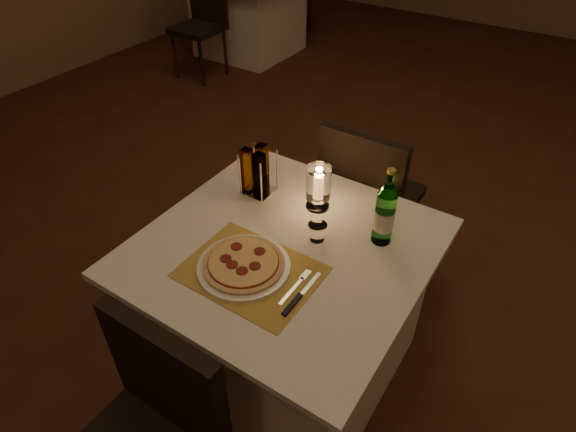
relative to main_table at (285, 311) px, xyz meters
The scene contains 15 objects.
floor 0.69m from the main_table, 62.93° to the left, with size 8.00×10.00×0.02m, color #482317.
main_table is the anchor object (origin of this frame).
chair_near 0.74m from the main_table, 90.00° to the right, with size 0.42×0.42×0.90m.
chair_far 0.74m from the main_table, 90.00° to the left, with size 0.42×0.42×0.90m.
placemat 0.41m from the main_table, 96.34° to the right, with size 0.45×0.34×0.00m, color #BA9640.
plate 0.42m from the main_table, 105.52° to the right, with size 0.32×0.32×0.01m, color white.
pizza 0.44m from the main_table, 105.58° to the right, with size 0.28×0.28×0.02m.
fork 0.43m from the main_table, 45.27° to the right, with size 0.02×0.18×0.00m.
knife 0.46m from the main_table, 49.01° to the right, with size 0.02×0.22×0.01m.
tumbler 0.42m from the main_table, 47.22° to the left, with size 0.07×0.07×0.07m, color white, non-canonical shape.
water_bottle 0.60m from the main_table, 37.21° to the left, with size 0.07×0.07×0.31m.
hurricane_candle 0.54m from the main_table, 93.43° to the left, with size 0.10×0.10×0.18m.
cruet_caddy 0.58m from the main_table, 142.79° to the left, with size 0.12×0.12×0.21m.
neighbor_table_left 4.00m from the main_table, 128.94° to the left, with size 1.00×1.00×0.74m.
neighbor_chair_la 3.47m from the main_table, 136.37° to the left, with size 0.42×0.42×0.90m.
Camera 1 is at (0.46, -1.59, 1.92)m, focal length 30.00 mm.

